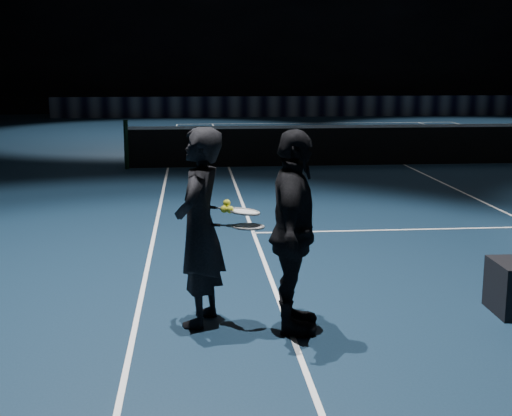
# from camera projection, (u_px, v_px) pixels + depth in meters

# --- Properties ---
(floor) EXTENTS (36.00, 36.00, 0.00)m
(floor) POSITION_uv_depth(u_px,v_px,m) (405.00, 165.00, 16.57)
(floor) COLOR black
(floor) RESTS_ON ground
(wall_back) EXTENTS (30.00, 0.00, 30.00)m
(wall_back) POSITION_uv_depth(u_px,v_px,m) (295.00, 5.00, 33.13)
(wall_back) COLOR black
(wall_back) RESTS_ON ground
(court_lines) EXTENTS (10.98, 23.78, 0.01)m
(court_lines) POSITION_uv_depth(u_px,v_px,m) (405.00, 165.00, 16.56)
(court_lines) COLOR white
(court_lines) RESTS_ON floor
(net_post_left) EXTENTS (0.10, 0.10, 1.10)m
(net_post_left) POSITION_uv_depth(u_px,v_px,m) (126.00, 145.00, 15.88)
(net_post_left) COLOR black
(net_post_left) RESTS_ON floor
(net_mesh) EXTENTS (12.80, 0.02, 0.86)m
(net_mesh) POSITION_uv_depth(u_px,v_px,m) (406.00, 146.00, 16.48)
(net_mesh) COLOR black
(net_mesh) RESTS_ON floor
(net_tape) EXTENTS (12.80, 0.03, 0.07)m
(net_tape) POSITION_uv_depth(u_px,v_px,m) (407.00, 126.00, 16.38)
(net_tape) COLOR white
(net_tape) RESTS_ON net_mesh
(sponsor_backdrop) EXTENTS (22.00, 0.15, 0.90)m
(sponsor_backdrop) POSITION_uv_depth(u_px,v_px,m) (302.00, 106.00, 31.60)
(sponsor_backdrop) COLOR black
(sponsor_backdrop) RESTS_ON floor
(player_a) EXTENTS (0.62, 0.76, 1.79)m
(player_a) POSITION_uv_depth(u_px,v_px,m) (199.00, 227.00, 6.35)
(player_a) COLOR black
(player_a) RESTS_ON floor
(player_b) EXTENTS (0.62, 1.11, 1.79)m
(player_b) POSITION_uv_depth(u_px,v_px,m) (293.00, 232.00, 6.17)
(player_b) COLOR black
(player_b) RESTS_ON floor
(racket_lower) EXTENTS (0.71, 0.42, 0.03)m
(racket_lower) POSITION_uv_depth(u_px,v_px,m) (249.00, 227.00, 6.24)
(racket_lower) COLOR black
(racket_lower) RESTS_ON player_a
(racket_upper) EXTENTS (0.71, 0.38, 0.10)m
(racket_upper) POSITION_uv_depth(u_px,v_px,m) (244.00, 212.00, 6.27)
(racket_upper) COLOR black
(racket_upper) RESTS_ON player_b
(tennis_balls) EXTENTS (0.12, 0.10, 0.12)m
(tennis_balls) POSITION_uv_depth(u_px,v_px,m) (227.00, 207.00, 6.26)
(tennis_balls) COLOR yellow
(tennis_balls) RESTS_ON racket_upper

